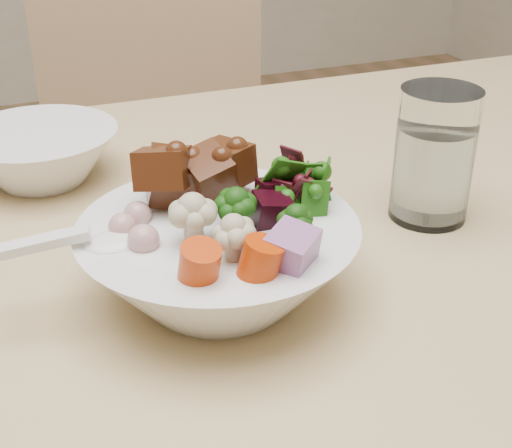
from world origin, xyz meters
name	(u,v)px	position (x,y,z in m)	size (l,w,h in m)	color
dining_table	(457,310)	(0.26, -0.08, 0.74)	(1.77, 1.00, 0.83)	tan
chair_far	(160,202)	(0.14, 0.68, 0.53)	(0.52, 0.52, 0.94)	tan
food_bowl	(220,254)	(0.01, -0.08, 0.87)	(0.22, 0.22, 0.12)	white
soup_spoon	(92,245)	(-0.09, -0.08, 0.89)	(0.13, 0.05, 0.02)	white
water_glass	(433,160)	(0.24, -0.03, 0.89)	(0.08, 0.08, 0.13)	white
side_bowl	(40,156)	(-0.10, 0.20, 0.86)	(0.17, 0.17, 0.06)	white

